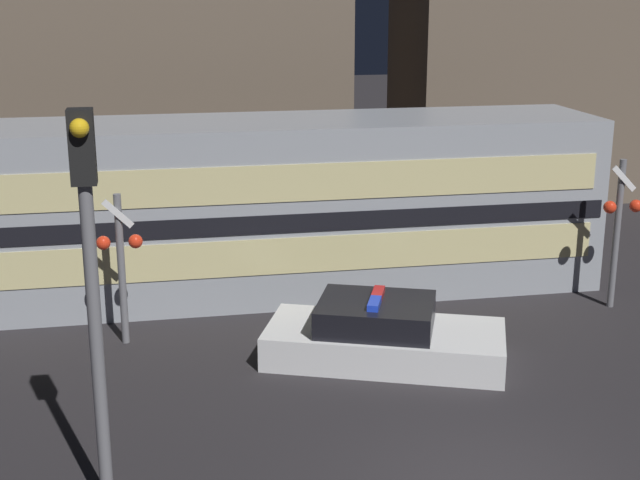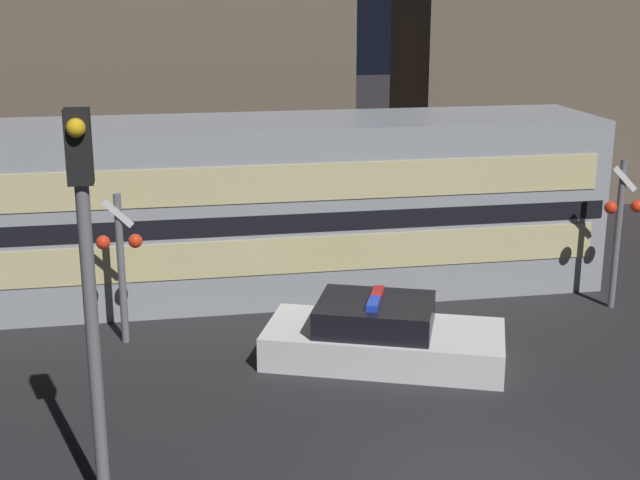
% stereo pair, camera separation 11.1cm
% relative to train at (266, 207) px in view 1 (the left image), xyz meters
% --- Properties ---
extents(train, '(14.90, 3.02, 3.89)m').
position_rel_train_xyz_m(train, '(0.00, 0.00, 0.00)').
color(train, '#999EA5').
rests_on(train, ground_plane).
extents(police_car, '(4.76, 3.37, 1.26)m').
position_rel_train_xyz_m(police_car, '(1.56, -4.38, -1.48)').
color(police_car, silver).
rests_on(police_car, ground_plane).
extents(crossing_signal_near, '(0.86, 0.36, 3.24)m').
position_rel_train_xyz_m(crossing_signal_near, '(7.16, -2.56, -0.07)').
color(crossing_signal_near, slate).
rests_on(crossing_signal_near, ground_plane).
extents(crossing_signal_far, '(0.86, 0.36, 2.97)m').
position_rel_train_xyz_m(crossing_signal_far, '(-3.14, -2.66, -0.21)').
color(crossing_signal_far, slate).
rests_on(crossing_signal_far, ground_plane).
extents(traffic_light_corner, '(0.30, 0.46, 5.30)m').
position_rel_train_xyz_m(traffic_light_corner, '(-3.27, -8.47, 1.36)').
color(traffic_light_corner, slate).
rests_on(traffic_light_corner, ground_plane).
extents(building_left, '(11.45, 5.11, 8.61)m').
position_rel_train_xyz_m(building_left, '(-2.27, 8.89, 2.36)').
color(building_left, brown).
rests_on(building_left, ground_plane).
extents(building_center, '(10.04, 4.45, 8.25)m').
position_rel_train_xyz_m(building_center, '(10.67, 8.52, 2.18)').
color(building_center, brown).
rests_on(building_center, ground_plane).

